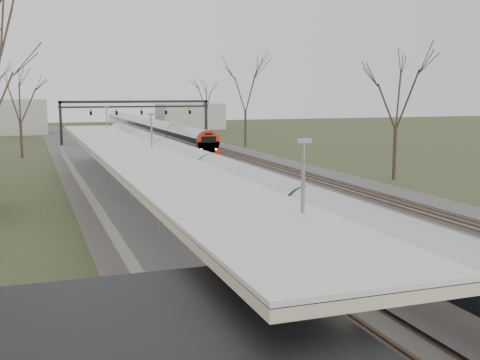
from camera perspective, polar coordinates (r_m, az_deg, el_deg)
The scene contains 7 objects.
track_bed at distance 57.41m, azimuth -4.58°, elevation 1.13°, with size 24.00×160.00×0.22m.
platform at distance 38.50m, azimuth -11.24°, elevation -1.90°, with size 3.50×69.00×1.00m, color #9E9B93.
canopy at distance 33.61m, azimuth -10.27°, elevation 2.55°, with size 4.10×50.00×3.11m.
signal_gantry at distance 86.31m, azimuth -9.81°, elevation 6.67°, with size 21.00×0.59×6.08m.
tree_east_far at distance 50.74m, azimuth 14.66°, elevation 8.13°, with size 5.00×5.00×10.30m.
train_near at distance 48.43m, azimuth -5.17°, elevation 1.47°, with size 2.62×75.21×3.05m.
train_far at distance 102.94m, azimuth -8.98°, elevation 5.03°, with size 2.62×75.21×3.05m.
Camera 1 is at (-14.43, -0.03, 7.24)m, focal length 45.00 mm.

